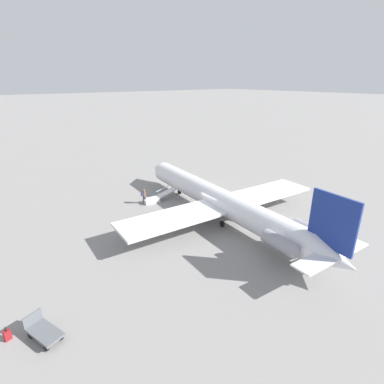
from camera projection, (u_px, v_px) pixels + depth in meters
The scene contains 7 objects.
ground_plane at pixel (216, 215), 31.79m from camera, with size 600.00×600.00×0.00m, color gray.
airplane_main at pixel (222, 201), 30.40m from camera, with size 29.46×22.41×6.47m.
boarding_stairs at pixel (154, 199), 35.22m from camera, with size 1.32×4.08×1.64m.
passenger at pixel (144, 195), 34.52m from camera, with size 0.36×0.55×1.74m.
luggage_cart at pixel (43, 331), 16.66m from camera, with size 2.44×1.75×1.22m.
suitcase at pixel (7, 335), 16.56m from camera, with size 0.32×0.41×0.88m.
traffic_cone_near_stairs at pixel (141, 217), 30.73m from camera, with size 0.62×0.62×0.68m.
Camera 1 is at (-21.14, 19.78, 13.62)m, focal length 28.00 mm.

